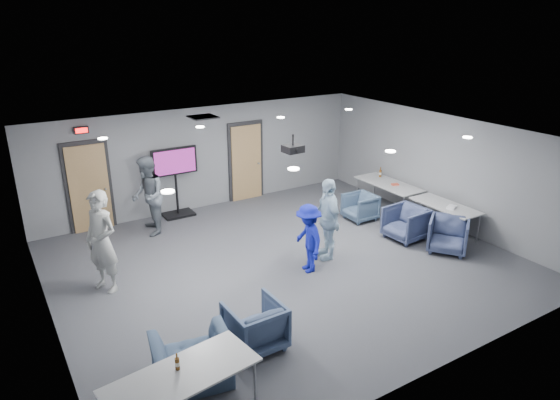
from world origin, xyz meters
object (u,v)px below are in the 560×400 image
table_right_b (445,207)px  tv_stand (176,178)px  chair_right_a (360,207)px  projector (293,149)px  table_right_a (389,185)px  chair_front_b (193,362)px  chair_right_c (448,235)px  chair_front_a (255,325)px  table_front_left (182,377)px  bottle_front (177,363)px  bottle_right (380,173)px  person_a (102,242)px  person_b (148,196)px  person_c (328,219)px  chair_right_b (406,223)px  person_d (308,238)px

table_right_b → tv_stand: bearing=48.1°
chair_right_a → projector: size_ratio=1.91×
table_right_a → tv_stand: bearing=62.8°
chair_front_b → chair_right_c: bearing=-160.8°
chair_front_a → table_front_left: chair_front_a is taller
bottle_front → bottle_right: (7.61, 4.65, 0.01)m
chair_right_c → table_front_left: bearing=-112.7°
chair_right_c → tv_stand: 6.71m
bottle_front → projector: size_ratio=0.61×
chair_right_c → bottle_right: bearing=128.7°
chair_front_a → table_right_b: 6.08m
person_a → tv_stand: (2.50, 2.85, 0.04)m
table_right_b → bottle_right: bearing=-4.5°
chair_right_a → bottle_front: bearing=-57.3°
chair_front_a → chair_front_b: size_ratio=0.77×
chair_right_c → bottle_right: (0.84, 3.14, 0.45)m
bottle_right → projector: bearing=-157.8°
person_b → table_right_b: bearing=69.6°
table_front_left → person_c: bearing=25.3°
projector → chair_right_a: bearing=15.5°
person_a → bottle_right: bearing=67.5°
person_b → table_right_a: (5.90, -1.79, -0.25)m
chair_front_b → bottle_front: (-0.38, -0.49, 0.46)m
chair_right_b → table_right_b: bearing=70.4°
chair_front_b → projector: 4.66m
chair_front_b → person_d: bearing=-139.7°
person_d → chair_right_a: bearing=130.8°
table_right_a → bottle_right: size_ratio=6.95×
chair_right_b → projector: bearing=-105.6°
person_d → tv_stand: tv_stand is taller
chair_right_b → table_right_a: chair_right_b is taller
person_c → person_a: bearing=-89.2°
person_b → projector: projector is taller
person_a → chair_right_b: 6.62m
bottle_front → chair_right_c: bearing=12.6°
person_b → chair_right_a: (4.80, -1.95, -0.60)m
person_d → person_a: bearing=-100.2°
chair_right_b → chair_front_b: (-6.07, -1.99, -0.03)m
chair_right_b → bottle_right: (1.17, 2.17, 0.45)m
chair_right_c → table_front_left: (-6.76, -1.63, 0.31)m
table_right_a → table_front_left: bearing=119.6°
chair_front_b → chair_right_b: bearing=-151.7°
chair_right_b → chair_front_a: size_ratio=1.01×
person_b → chair_front_b: bearing=-0.4°
table_right_a → table_right_b: 1.90m
bottle_front → bottle_right: bearing=31.4°
person_c → table_right_a: size_ratio=0.92×
person_b → bottle_right: (6.09, -1.24, -0.11)m
person_b → bottle_right: person_b is taller
person_d → bottle_front: bearing=-46.0°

